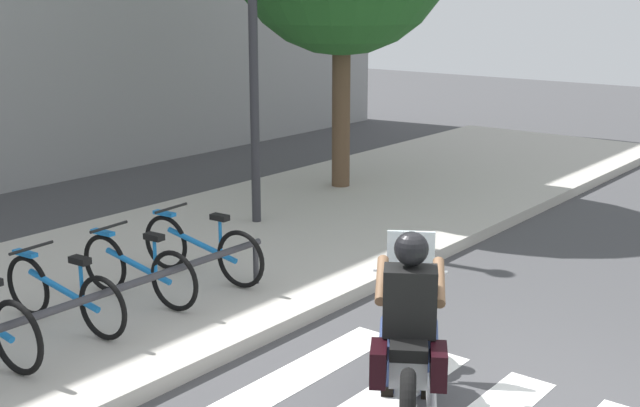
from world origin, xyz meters
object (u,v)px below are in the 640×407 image
object	(u,v)px
motorcycle	(409,347)
bicycle_3	(63,293)
bicycle_5	(202,248)
bike_rack	(58,312)
bicycle_4	(138,269)
street_lamp	(253,23)
rider	(410,307)

from	to	relation	value
motorcycle	bicycle_3	size ratio (longest dim) A/B	1.18
bicycle_5	bike_rack	bearing A→B (deg)	-165.63
bicycle_4	bike_rack	bearing A→B (deg)	-156.87
street_lamp	motorcycle	bearing A→B (deg)	-123.83
bicycle_5	street_lamp	size ratio (longest dim) A/B	0.36
rider	bicycle_3	distance (m)	3.28
bicycle_3	bicycle_4	xyz separation A→B (m)	(0.87, -0.00, 0.00)
bicycle_3	bicycle_4	distance (m)	0.87
bicycle_3	street_lamp	distance (m)	4.58
bicycle_5	street_lamp	bearing A→B (deg)	28.28
motorcycle	bike_rack	bearing A→B (deg)	119.42
bike_rack	street_lamp	size ratio (longest dim) A/B	1.07
street_lamp	rider	bearing A→B (deg)	-124.22
bicycle_3	bike_rack	distance (m)	0.71
motorcycle	bike_rack	distance (m)	2.91
bicycle_3	bicycle_5	size ratio (longest dim) A/B	0.97
bicycle_4	bicycle_5	bearing A→B (deg)	0.01
bicycle_3	rider	bearing A→B (deg)	-73.48
bicycle_5	bike_rack	xyz separation A→B (m)	(-2.16, -0.55, 0.08)
bicycle_4	bicycle_3	bearing A→B (deg)	179.96
bike_rack	street_lamp	xyz separation A→B (m)	(4.25, 1.68, 2.19)
rider	street_lamp	bearing A→B (deg)	55.78
motorcycle	bicycle_5	xyz separation A→B (m)	(0.74, 3.09, 0.04)
motorcycle	bicycle_4	xyz separation A→B (m)	(-0.13, 3.09, 0.03)
bike_rack	bicycle_4	bearing A→B (deg)	23.13
bicycle_3	bike_rack	bearing A→B (deg)	-127.93
bike_rack	motorcycle	bearing A→B (deg)	-60.58
rider	bicycle_4	world-z (taller)	rider
motorcycle	rider	bearing A→B (deg)	-150.53
bicycle_5	bicycle_4	bearing A→B (deg)	-179.99
rider	bicycle_3	size ratio (longest dim) A/B	0.89
bicycle_5	rider	bearing A→B (deg)	-104.44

